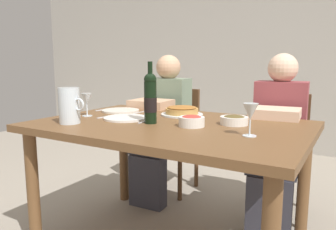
% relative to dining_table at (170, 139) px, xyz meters
% --- Properties ---
extents(back_wall, '(8.00, 0.10, 2.80)m').
position_rel_dining_table_xyz_m(back_wall, '(0.00, 2.66, 0.73)').
color(back_wall, '#B2ADA3').
rests_on(back_wall, ground).
extents(dining_table, '(1.50, 1.00, 0.76)m').
position_rel_dining_table_xyz_m(dining_table, '(0.00, 0.00, 0.00)').
color(dining_table, brown).
rests_on(dining_table, ground).
extents(wine_bottle, '(0.07, 0.07, 0.34)m').
position_rel_dining_table_xyz_m(wine_bottle, '(-0.09, -0.06, 0.23)').
color(wine_bottle, black).
rests_on(wine_bottle, dining_table).
extents(water_pitcher, '(0.17, 0.12, 0.20)m').
position_rel_dining_table_xyz_m(water_pitcher, '(-0.48, -0.29, 0.18)').
color(water_pitcher, silver).
rests_on(water_pitcher, dining_table).
extents(baked_tart, '(0.27, 0.27, 0.06)m').
position_rel_dining_table_xyz_m(baked_tart, '(-0.07, 0.28, 0.12)').
color(baked_tart, silver).
rests_on(baked_tart, dining_table).
extents(salad_bowl, '(0.14, 0.14, 0.06)m').
position_rel_dining_table_xyz_m(salad_bowl, '(0.15, -0.03, 0.12)').
color(salad_bowl, white).
rests_on(salad_bowl, dining_table).
extents(olive_bowl, '(0.15, 0.15, 0.05)m').
position_rel_dining_table_xyz_m(olive_bowl, '(0.33, 0.14, 0.12)').
color(olive_bowl, white).
rests_on(olive_bowl, dining_table).
extents(wine_glass_left_diner, '(0.07, 0.07, 0.15)m').
position_rel_dining_table_xyz_m(wine_glass_left_diner, '(0.49, -0.10, 0.20)').
color(wine_glass_left_diner, silver).
rests_on(wine_glass_left_diner, dining_table).
extents(wine_glass_right_diner, '(0.06, 0.06, 0.15)m').
position_rel_dining_table_xyz_m(wine_glass_right_diner, '(-0.57, -0.06, 0.20)').
color(wine_glass_right_diner, silver).
rests_on(wine_glass_right_diner, dining_table).
extents(dinner_plate_left_setting, '(0.27, 0.27, 0.01)m').
position_rel_dining_table_xyz_m(dinner_plate_left_setting, '(-0.29, -0.02, 0.10)').
color(dinner_plate_left_setting, white).
rests_on(dinner_plate_left_setting, dining_table).
extents(dinner_plate_right_setting, '(0.26, 0.26, 0.01)m').
position_rel_dining_table_xyz_m(dinner_plate_right_setting, '(-0.52, 0.20, 0.10)').
color(dinner_plate_right_setting, silver).
rests_on(dinner_plate_right_setting, dining_table).
extents(fork_left_setting, '(0.03, 0.16, 0.00)m').
position_rel_dining_table_xyz_m(fork_left_setting, '(-0.44, -0.02, 0.09)').
color(fork_left_setting, silver).
rests_on(fork_left_setting, dining_table).
extents(knife_left_setting, '(0.02, 0.18, 0.00)m').
position_rel_dining_table_xyz_m(knife_left_setting, '(-0.14, -0.02, 0.09)').
color(knife_left_setting, silver).
rests_on(knife_left_setting, dining_table).
extents(knife_right_setting, '(0.02, 0.18, 0.00)m').
position_rel_dining_table_xyz_m(knife_right_setting, '(-0.37, 0.20, 0.09)').
color(knife_right_setting, silver).
rests_on(knife_right_setting, dining_table).
extents(spoon_right_setting, '(0.03, 0.16, 0.00)m').
position_rel_dining_table_xyz_m(spoon_right_setting, '(-0.67, 0.20, 0.09)').
color(spoon_right_setting, silver).
rests_on(spoon_right_setting, dining_table).
extents(chair_left, '(0.42, 0.42, 0.87)m').
position_rel_dining_table_xyz_m(chair_left, '(-0.45, 0.87, -0.17)').
color(chair_left, brown).
rests_on(chair_left, ground).
extents(diner_left, '(0.35, 0.51, 1.16)m').
position_rel_dining_table_xyz_m(diner_left, '(-0.44, 0.63, -0.05)').
color(diner_left, gray).
rests_on(diner_left, ground).
extents(chair_right, '(0.43, 0.43, 0.87)m').
position_rel_dining_table_xyz_m(chair_right, '(0.44, 0.87, -0.17)').
color(chair_right, brown).
rests_on(chair_right, ground).
extents(diner_right, '(0.36, 0.52, 1.16)m').
position_rel_dining_table_xyz_m(diner_right, '(0.46, 0.64, -0.05)').
color(diner_right, '#8E3D42').
rests_on(diner_right, ground).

